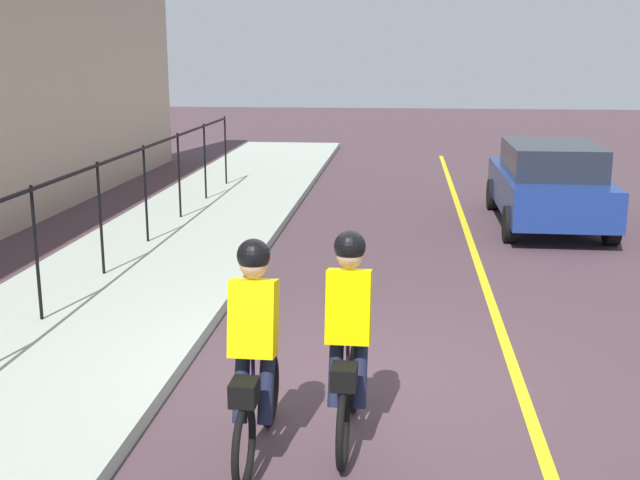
# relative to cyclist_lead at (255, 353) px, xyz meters

# --- Properties ---
(ground_plane) EXTENTS (80.00, 80.00, 0.00)m
(ground_plane) POSITION_rel_cyclist_lead_xyz_m (1.72, -0.73, -0.91)
(ground_plane) COLOR #49353C
(lane_line_centre) EXTENTS (36.00, 0.12, 0.01)m
(lane_line_centre) POSITION_rel_cyclist_lead_xyz_m (1.72, -2.33, -0.91)
(lane_line_centre) COLOR yellow
(lane_line_centre) RESTS_ON ground
(sidewalk) EXTENTS (40.00, 3.20, 0.15)m
(sidewalk) POSITION_rel_cyclist_lead_xyz_m (1.72, 2.67, -0.84)
(sidewalk) COLOR #A6B0A1
(sidewalk) RESTS_ON ground
(iron_fence) EXTENTS (20.03, 0.04, 1.60)m
(iron_fence) POSITION_rel_cyclist_lead_xyz_m (2.72, 3.07, 0.44)
(iron_fence) COLOR black
(iron_fence) RESTS_ON sidewalk
(cyclist_lead) EXTENTS (1.71, 0.37, 1.83)m
(cyclist_lead) POSITION_rel_cyclist_lead_xyz_m (0.00, 0.00, 0.00)
(cyclist_lead) COLOR black
(cyclist_lead) RESTS_ON ground
(cyclist_follow) EXTENTS (1.71, 0.37, 1.83)m
(cyclist_follow) POSITION_rel_cyclist_lead_xyz_m (0.37, -0.72, 0.00)
(cyclist_follow) COLOR black
(cyclist_follow) RESTS_ON ground
(patrol_sedan) EXTENTS (4.41, 1.94, 1.58)m
(patrol_sedan) POSITION_rel_cyclist_lead_xyz_m (9.34, -3.86, -0.09)
(patrol_sedan) COLOR navy
(patrol_sedan) RESTS_ON ground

